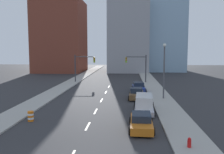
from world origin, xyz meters
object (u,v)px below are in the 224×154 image
traffic_signal_right (140,65)px  traffic_barrel (31,116)px  traffic_signal_left (81,64)px  fire_hydrant (189,144)px  sedan_brown (136,94)px  sedan_blue (139,87)px  street_lamp (164,67)px  box_truck_silver (144,104)px  sedan_orange (141,122)px

traffic_signal_right → traffic_barrel: bearing=-112.1°
traffic_signal_left → traffic_signal_right: size_ratio=1.00×
fire_hydrant → sedan_brown: 17.69m
traffic_barrel → sedan_blue: bearing=58.2°
street_lamp → sedan_brown: street_lamp is taller
traffic_signal_right → fire_hydrant: bearing=-86.9°
traffic_signal_right → sedan_blue: bearing=-93.2°
box_truck_silver → sedan_orange: bearing=-92.8°
fire_hydrant → box_truck_silver: 10.43m
traffic_barrel → box_truck_silver: box_truck_silver is taller
traffic_signal_right → box_truck_silver: (-0.55, -24.11, -2.81)m
traffic_signal_left → traffic_barrel: 28.54m
street_lamp → traffic_signal_right: bearing=98.4°
sedan_brown → sedan_blue: sedan_blue is taller
traffic_signal_left → sedan_brown: bearing=-57.1°
box_truck_silver → sedan_blue: (-0.05, 13.34, -0.21)m
traffic_barrel → street_lamp: 18.46m
street_lamp → box_truck_silver: street_lamp is taller
sedan_orange → box_truck_silver: box_truck_silver is taller
box_truck_silver → sedan_blue: bearing=93.2°
fire_hydrant → box_truck_silver: box_truck_silver is taller
sedan_brown → traffic_barrel: bearing=-129.0°
traffic_barrel → fire_hydrant: 14.60m
traffic_barrel → fire_hydrant: bearing=-23.8°
sedan_orange → box_truck_silver: bearing=85.7°
traffic_signal_left → fire_hydrant: (13.88, -34.24, -3.30)m
traffic_signal_left → fire_hydrant: bearing=-67.9°
fire_hydrant → sedan_blue: sedan_blue is taller
traffic_signal_left → sedan_brown: (10.86, -16.80, -3.02)m
street_lamp → sedan_blue: street_lamp is taller
traffic_signal_left → street_lamp: bearing=-49.5°
fire_hydrant → sedan_brown: size_ratio=0.18×
traffic_signal_right → street_lamp: size_ratio=0.75×
sedan_brown → fire_hydrant: bearing=-77.3°
sedan_orange → box_truck_silver: size_ratio=0.79×
traffic_barrel → sedan_brown: (10.35, 11.54, 0.22)m
traffic_signal_right → box_truck_silver: 24.28m
box_truck_silver → traffic_barrel: bearing=-155.8°
fire_hydrant → traffic_barrel: bearing=156.2°
traffic_signal_right → street_lamp: bearing=-81.6°
traffic_barrel → box_truck_silver: (10.93, 4.24, 0.43)m
sedan_brown → traffic_signal_left: bearing=125.8°
sedan_orange → box_truck_silver: 6.02m
traffic_signal_left → traffic_signal_right: bearing=0.0°
fire_hydrant → traffic_signal_left: bearing=112.1°
traffic_signal_right → sedan_brown: 17.11m
traffic_barrel → fire_hydrant: size_ratio=1.14×
traffic_signal_left → sedan_orange: traffic_signal_left is taller
traffic_signal_left → box_truck_silver: size_ratio=0.93×
traffic_barrel → sedan_brown: 15.51m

